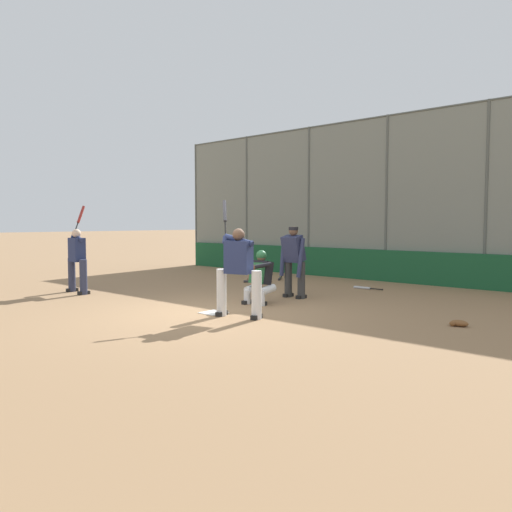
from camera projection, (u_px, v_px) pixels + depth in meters
ground_plane at (214, 313)px, 9.52m from camera, size 160.00×160.00×0.00m
home_plate_marker at (214, 313)px, 9.52m from camera, size 0.43×0.43×0.01m
backstop_fence at (386, 196)px, 14.58m from camera, size 16.74×0.08×4.84m
padding_wall at (384, 266)px, 14.64m from camera, size 16.33×0.18×0.92m
bleachers_beyond at (435, 257)px, 16.62m from camera, size 11.66×3.05×1.80m
batter_at_plate at (238, 269)px, 9.04m from camera, size 1.10×0.54×2.16m
catcher_behind_plate at (259, 276)px, 10.53m from camera, size 0.60×0.70×1.14m
umpire_home at (294, 260)px, 11.36m from camera, size 0.67×0.41×1.63m
batter_on_deck at (77, 258)px, 12.17m from camera, size 0.97×0.71×2.15m
spare_bat_near_backstop at (280, 278)px, 15.10m from camera, size 0.49×0.72×0.07m
spare_bat_third_base_side at (364, 288)px, 12.90m from camera, size 0.82×0.08×0.07m
spare_bat_first_base_side at (254, 281)px, 14.31m from camera, size 0.66×0.55×0.07m
fielding_glove_on_dirt at (459, 323)px, 8.30m from camera, size 0.29×0.22×0.11m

